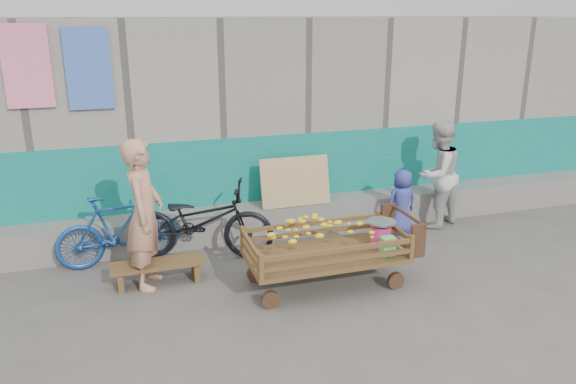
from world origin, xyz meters
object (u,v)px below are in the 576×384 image
object	(u,v)px
bench	(158,268)
bicycle_blue	(118,230)
child	(402,202)
bicycle_dark	(200,221)
vendor_man	(144,214)
banana_cart	(323,240)
woman	(437,174)

from	to	relation	value
bench	bicycle_blue	distance (m)	0.87
child	bicycle_blue	xyz separation A→B (m)	(-3.91, 0.15, -0.02)
bench	bicycle_dark	xyz separation A→B (m)	(0.60, 0.60, 0.30)
bench	vendor_man	bearing A→B (deg)	172.47
bicycle_dark	bicycle_blue	bearing A→B (deg)	101.91
banana_cart	child	distance (m)	2.06
bench	child	bearing A→B (deg)	9.24
banana_cart	vendor_man	distance (m)	2.06
bicycle_dark	bicycle_blue	xyz separation A→B (m)	(-1.01, 0.12, -0.04)
banana_cart	bicycle_dark	distance (m)	1.74
bench	child	xyz separation A→B (m)	(3.50, 0.57, 0.28)
woman	bicycle_blue	world-z (taller)	woman
bench	bicycle_blue	world-z (taller)	bicycle_blue
bicycle_dark	bicycle_blue	size ratio (longest dim) A/B	1.24
banana_cart	bench	world-z (taller)	banana_cart
vendor_man	woman	xyz separation A→B (m)	(4.24, 0.68, -0.08)
banana_cart	child	size ratio (longest dim) A/B	2.07
bicycle_blue	woman	bearing A→B (deg)	-97.44
bicycle_dark	child	bearing A→B (deg)	-72.20
banana_cart	bicycle_blue	bearing A→B (deg)	148.84
banana_cart	bench	xyz separation A→B (m)	(-1.82, 0.63, -0.37)
woman	bicycle_dark	world-z (taller)	woman
vendor_man	woman	bearing A→B (deg)	-65.46
child	bicycle_blue	distance (m)	3.91
woman	child	world-z (taller)	woman
woman	child	size ratio (longest dim) A/B	1.67
woman	bicycle_dark	bearing A→B (deg)	-22.60
vendor_man	bicycle_blue	distance (m)	0.87
bicycle_blue	child	bearing A→B (deg)	-99.38
vendor_man	bicycle_dark	distance (m)	0.99
bench	woman	world-z (taller)	woman
vendor_man	woman	size ratio (longest dim) A/B	1.10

